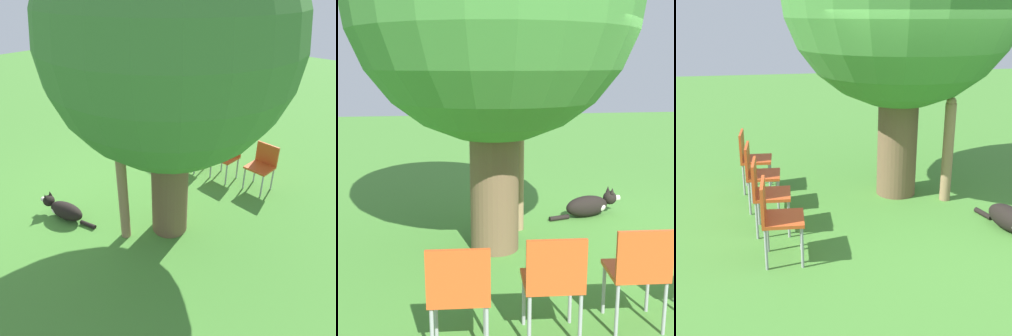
% 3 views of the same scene
% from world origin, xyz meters
% --- Properties ---
extents(ground_plane, '(30.00, 30.00, 0.00)m').
position_xyz_m(ground_plane, '(0.00, 0.00, 0.00)').
color(ground_plane, '#478433').
extents(fence_post, '(0.15, 0.15, 1.43)m').
position_xyz_m(fence_post, '(0.50, 0.70, 0.72)').
color(fence_post, '#937551').
rests_on(fence_post, ground_plane).
extents(red_chair_0, '(0.45, 0.47, 0.87)m').
position_xyz_m(red_chair_0, '(-1.87, -0.53, 0.52)').
color(red_chair_0, '#D14C1E').
rests_on(red_chair_0, ground_plane).
extents(red_chair_1, '(0.45, 0.47, 0.87)m').
position_xyz_m(red_chair_1, '(-1.95, 0.17, 0.52)').
color(red_chair_1, '#D14C1E').
rests_on(red_chair_1, ground_plane).
extents(red_chair_2, '(0.45, 0.47, 0.87)m').
position_xyz_m(red_chair_2, '(-2.03, 0.88, 0.52)').
color(red_chair_2, '#D14C1E').
rests_on(red_chair_2, ground_plane).
extents(red_chair_3, '(0.45, 0.47, 0.87)m').
position_xyz_m(red_chair_3, '(-2.11, 1.58, 0.52)').
color(red_chair_3, '#D14C1E').
rests_on(red_chair_3, ground_plane).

